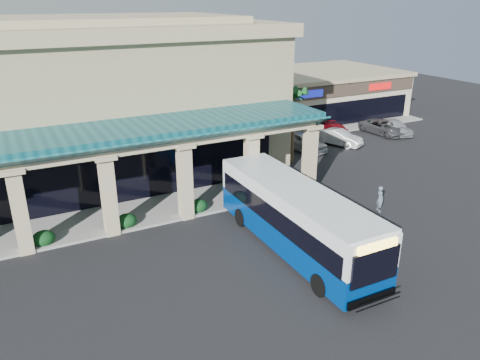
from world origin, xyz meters
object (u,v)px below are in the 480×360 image
car_red (337,132)px  car_extra (395,127)px  transit_bus (295,219)px  car_gray (383,127)px  car_white (339,137)px  car_silver (303,141)px  pedestrian (380,199)px

car_red → car_extra: size_ratio=1.04×
transit_bus → car_gray: (20.30, 14.76, -1.05)m
car_white → car_silver: bearing=152.5°
car_red → car_gray: car_gray is taller
transit_bus → car_silver: transit_bus is taller
car_silver → car_red: 5.33m
car_silver → car_extra: (11.05, 0.09, -0.10)m
car_white → car_extra: (7.26, 0.34, 0.01)m
car_gray → car_extra: car_extra is taller
pedestrian → car_extra: (14.03, 12.76, -0.11)m
car_red → car_extra: (5.96, -1.47, 0.08)m
car_white → car_gray: bearing=-15.7°
car_extra → car_red: bearing=176.4°
car_silver → car_red: bearing=6.5°
pedestrian → car_white: size_ratio=0.39×
car_gray → car_extra: size_ratio=1.17×
car_silver → car_extra: car_silver is taller
pedestrian → car_gray: size_ratio=0.34×
car_gray → transit_bus: bearing=-148.3°
transit_bus → car_red: transit_bus is taller
car_red → car_gray: bearing=-0.8°
car_white → car_extra: 7.27m
car_white → car_red: car_white is taller
transit_bus → car_silver: 17.53m
transit_bus → car_extra: transit_bus is taller
pedestrian → car_gray: 18.56m
pedestrian → car_extra: size_ratio=0.39×
pedestrian → car_silver: pedestrian is taller
transit_bus → car_red: bearing=46.1°
transit_bus → car_white: (14.13, 13.88, -1.03)m
car_gray → car_extra: 1.22m
car_white → car_extra: size_ratio=1.01×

